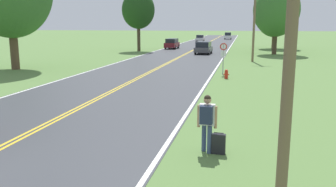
{
  "coord_description": "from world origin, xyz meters",
  "views": [
    {
      "loc": [
        7.59,
        -7.66,
        3.95
      ],
      "look_at": [
        4.32,
        7.61,
        0.88
      ],
      "focal_mm": 38.0,
      "sensor_mm": 36.0,
      "label": 1
    }
  ],
  "objects_px": {
    "tree_mid_treeline": "(275,15)",
    "car_silver_sedan_receding": "(200,38)",
    "traffic_sign": "(223,51)",
    "car_dark_grey_van_mid_near": "(204,47)",
    "hitchhiker_person": "(207,118)",
    "suitcase": "(219,144)",
    "car_maroon_hatchback_mid_far": "(172,43)",
    "car_white_suv_distant": "(228,36)",
    "fire_hydrant": "(226,74)",
    "tree_left_verge": "(276,10)",
    "tree_right_cluster": "(138,10)"
  },
  "relations": [
    {
      "from": "hitchhiker_person",
      "to": "tree_left_verge",
      "type": "bearing_deg",
      "value": -4.04
    },
    {
      "from": "car_maroon_hatchback_mid_far",
      "to": "car_white_suv_distant",
      "type": "xyz_separation_m",
      "value": [
        7.1,
        38.74,
        0.06
      ]
    },
    {
      "from": "traffic_sign",
      "to": "car_dark_grey_van_mid_near",
      "type": "relative_size",
      "value": 0.6
    },
    {
      "from": "traffic_sign",
      "to": "car_maroon_hatchback_mid_far",
      "type": "bearing_deg",
      "value": 109.15
    },
    {
      "from": "suitcase",
      "to": "tree_mid_treeline",
      "type": "height_order",
      "value": "tree_mid_treeline"
    },
    {
      "from": "suitcase",
      "to": "car_maroon_hatchback_mid_far",
      "type": "xyz_separation_m",
      "value": [
        -10.73,
        45.77,
        0.54
      ]
    },
    {
      "from": "fire_hydrant",
      "to": "traffic_sign",
      "type": "bearing_deg",
      "value": 100.5
    },
    {
      "from": "car_dark_grey_van_mid_near",
      "to": "tree_right_cluster",
      "type": "bearing_deg",
      "value": -104.81
    },
    {
      "from": "traffic_sign",
      "to": "car_silver_sedan_receding",
      "type": "relative_size",
      "value": 0.61
    },
    {
      "from": "tree_right_cluster",
      "to": "tree_mid_treeline",
      "type": "bearing_deg",
      "value": 25.98
    },
    {
      "from": "tree_mid_treeline",
      "to": "car_dark_grey_van_mid_near",
      "type": "distance_m",
      "value": 16.73
    },
    {
      "from": "tree_mid_treeline",
      "to": "car_dark_grey_van_mid_near",
      "type": "bearing_deg",
      "value": -128.01
    },
    {
      "from": "car_maroon_hatchback_mid_far",
      "to": "traffic_sign",
      "type": "bearing_deg",
      "value": -159.12
    },
    {
      "from": "car_maroon_hatchback_mid_far",
      "to": "suitcase",
      "type": "bearing_deg",
      "value": -165.08
    },
    {
      "from": "suitcase",
      "to": "car_white_suv_distant",
      "type": "bearing_deg",
      "value": 5.71
    },
    {
      "from": "tree_mid_treeline",
      "to": "tree_right_cluster",
      "type": "height_order",
      "value": "tree_mid_treeline"
    },
    {
      "from": "hitchhiker_person",
      "to": "car_maroon_hatchback_mid_far",
      "type": "distance_m",
      "value": 46.9
    },
    {
      "from": "tree_right_cluster",
      "to": "car_white_suv_distant",
      "type": "distance_m",
      "value": 46.09
    },
    {
      "from": "hitchhiker_person",
      "to": "suitcase",
      "type": "height_order",
      "value": "hitchhiker_person"
    },
    {
      "from": "tree_mid_treeline",
      "to": "car_silver_sedan_receding",
      "type": "bearing_deg",
      "value": 124.57
    },
    {
      "from": "hitchhiker_person",
      "to": "traffic_sign",
      "type": "bearing_deg",
      "value": 5.03
    },
    {
      "from": "car_dark_grey_van_mid_near",
      "to": "car_maroon_hatchback_mid_far",
      "type": "xyz_separation_m",
      "value": [
        -6.08,
        8.81,
        -0.01
      ]
    },
    {
      "from": "car_dark_grey_van_mid_near",
      "to": "car_maroon_hatchback_mid_far",
      "type": "bearing_deg",
      "value": -143.07
    },
    {
      "from": "car_dark_grey_van_mid_near",
      "to": "car_white_suv_distant",
      "type": "relative_size",
      "value": 1.04
    },
    {
      "from": "tree_mid_treeline",
      "to": "car_silver_sedan_receding",
      "type": "height_order",
      "value": "tree_mid_treeline"
    },
    {
      "from": "hitchhiker_person",
      "to": "suitcase",
      "type": "relative_size",
      "value": 2.67
    },
    {
      "from": "car_silver_sedan_receding",
      "to": "car_dark_grey_van_mid_near",
      "type": "bearing_deg",
      "value": -173.25
    },
    {
      "from": "tree_mid_treeline",
      "to": "tree_right_cluster",
      "type": "distance_m",
      "value": 22.03
    },
    {
      "from": "fire_hydrant",
      "to": "car_white_suv_distant",
      "type": "distance_m",
      "value": 69.04
    },
    {
      "from": "tree_left_verge",
      "to": "car_silver_sedan_receding",
      "type": "bearing_deg",
      "value": 113.04
    },
    {
      "from": "hitchhiker_person",
      "to": "car_white_suv_distant",
      "type": "xyz_separation_m",
      "value": [
        -3.25,
        84.48,
        -0.2
      ]
    },
    {
      "from": "car_white_suv_distant",
      "to": "car_silver_sedan_receding",
      "type": "bearing_deg",
      "value": -22.97
    },
    {
      "from": "hitchhiker_person",
      "to": "car_dark_grey_van_mid_near",
      "type": "distance_m",
      "value": 37.18
    },
    {
      "from": "tree_left_verge",
      "to": "car_silver_sedan_receding",
      "type": "xyz_separation_m",
      "value": [
        -13.77,
        32.38,
        -4.95
      ]
    },
    {
      "from": "fire_hydrant",
      "to": "car_dark_grey_van_mid_near",
      "type": "distance_m",
      "value": 21.82
    },
    {
      "from": "suitcase",
      "to": "fire_hydrant",
      "type": "distance_m",
      "value": 15.55
    },
    {
      "from": "traffic_sign",
      "to": "hitchhiker_person",
      "type": "bearing_deg",
      "value": -88.21
    },
    {
      "from": "traffic_sign",
      "to": "tree_mid_treeline",
      "type": "bearing_deg",
      "value": 79.09
    },
    {
      "from": "tree_right_cluster",
      "to": "car_silver_sedan_receding",
      "type": "xyz_separation_m",
      "value": [
        5.28,
        30.71,
        -5.15
      ]
    },
    {
      "from": "suitcase",
      "to": "car_white_suv_distant",
      "type": "height_order",
      "value": "car_white_suv_distant"
    },
    {
      "from": "hitchhiker_person",
      "to": "car_dark_grey_van_mid_near",
      "type": "height_order",
      "value": "hitchhiker_person"
    },
    {
      "from": "car_silver_sedan_receding",
      "to": "car_white_suv_distant",
      "type": "xyz_separation_m",
      "value": [
        5.62,
        13.79,
        0.17
      ]
    },
    {
      "from": "fire_hydrant",
      "to": "car_silver_sedan_receding",
      "type": "xyz_separation_m",
      "value": [
        -8.7,
        55.18,
        0.4
      ]
    },
    {
      "from": "hitchhiker_person",
      "to": "tree_left_verge",
      "type": "relative_size",
      "value": 0.2
    },
    {
      "from": "car_maroon_hatchback_mid_far",
      "to": "tree_mid_treeline",
      "type": "bearing_deg",
      "value": -74.63
    },
    {
      "from": "tree_left_verge",
      "to": "tree_right_cluster",
      "type": "height_order",
      "value": "tree_left_verge"
    },
    {
      "from": "fire_hydrant",
      "to": "traffic_sign",
      "type": "relative_size",
      "value": 0.27
    },
    {
      "from": "hitchhiker_person",
      "to": "suitcase",
      "type": "xyz_separation_m",
      "value": [
        0.38,
        -0.03,
        -0.8
      ]
    },
    {
      "from": "car_silver_sedan_receding",
      "to": "tree_mid_treeline",
      "type": "bearing_deg",
      "value": -146.43
    },
    {
      "from": "tree_left_verge",
      "to": "car_dark_grey_van_mid_near",
      "type": "bearing_deg",
      "value": -171.44
    }
  ]
}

